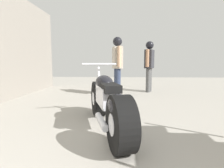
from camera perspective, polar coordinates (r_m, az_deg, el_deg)
ground_plane at (r=3.35m, az=-0.21°, el=-9.61°), size 17.13×17.13×0.00m
motorcycle_maroon_cruiser at (r=2.51m, az=-1.43°, el=-5.98°), size 0.86×1.98×0.94m
mechanic_in_blue at (r=5.09m, az=1.73°, el=7.39°), size 0.32×0.66×1.67m
mechanic_with_helmet at (r=5.92m, az=11.84°, el=6.95°), size 0.37×0.63×1.63m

